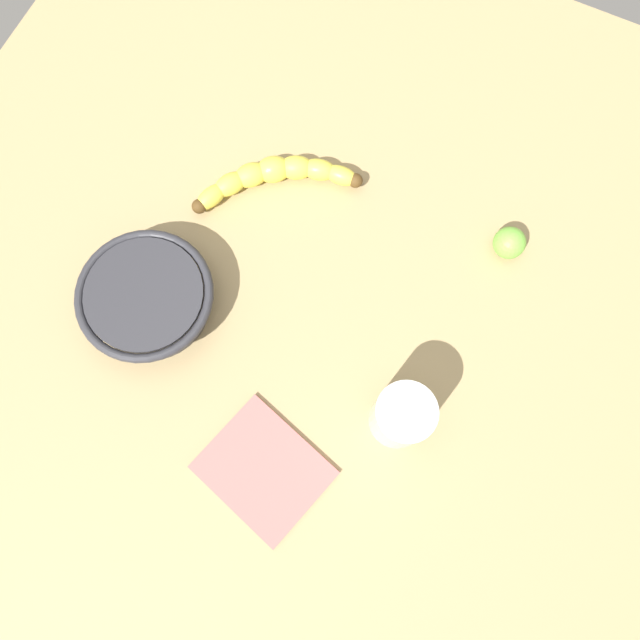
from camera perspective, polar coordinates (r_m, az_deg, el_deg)
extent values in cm
cube|color=tan|center=(83.48, -0.15, 2.06)|extent=(120.00, 120.00, 3.00)
ellipsoid|color=yellow|center=(86.87, 1.98, 13.36)|extent=(4.94, 2.90, 2.59)
ellipsoid|color=yellow|center=(87.25, -0.09, 13.89)|extent=(5.37, 4.05, 2.96)
ellipsoid|color=yellow|center=(87.46, -2.23, 14.05)|extent=(5.74, 5.04, 3.33)
ellipsoid|color=yellow|center=(87.50, -4.37, 13.87)|extent=(6.04, 5.79, 3.70)
ellipsoid|color=yellow|center=(87.38, -6.44, 13.33)|extent=(5.71, 5.75, 3.33)
ellipsoid|color=yellow|center=(87.09, -8.39, 12.46)|extent=(5.09, 5.62, 2.96)
ellipsoid|color=yellow|center=(86.64, -10.13, 11.28)|extent=(4.23, 5.41, 2.59)
sphere|color=#513819|center=(86.59, 3.34, 12.89)|extent=(2.03, 2.03, 2.03)
sphere|color=#513819|center=(86.32, -11.24, 10.38)|extent=(2.03, 2.03, 2.03)
cylinder|color=silver|center=(74.36, 7.63, -8.90)|extent=(7.14, 7.14, 10.12)
cylinder|color=beige|center=(75.17, 7.55, -8.97)|extent=(6.64, 6.64, 7.98)
cylinder|color=#2D2D33|center=(82.17, -15.74, 1.87)|extent=(15.17, 15.17, 5.30)
torus|color=#2D2D33|center=(80.29, -16.12, 2.29)|extent=(17.69, 17.69, 1.20)
sphere|color=#75C142|center=(86.05, 17.29, 6.91)|extent=(4.35, 4.35, 4.35)
cube|color=#BC6660|center=(78.42, -5.27, -13.77)|extent=(17.49, 15.85, 0.60)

